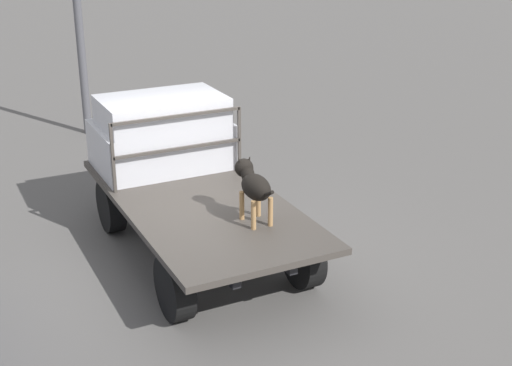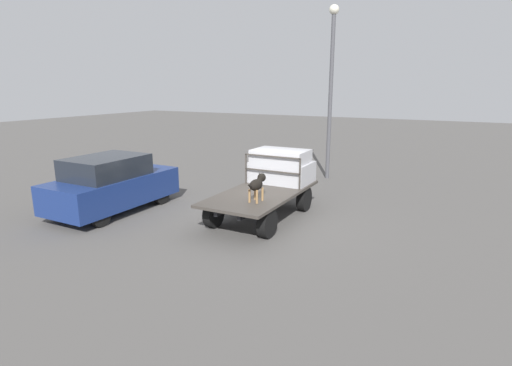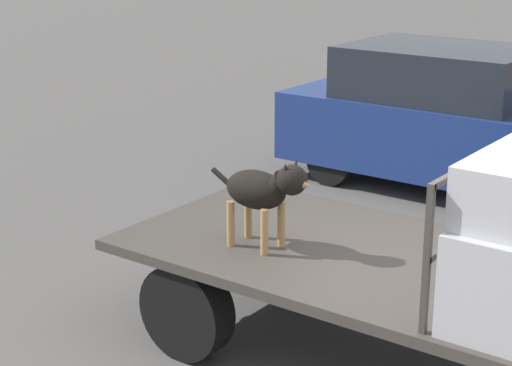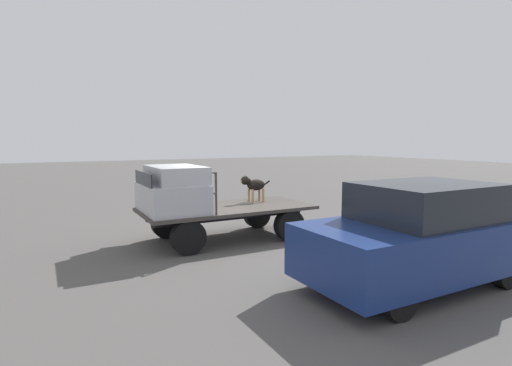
# 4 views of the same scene
# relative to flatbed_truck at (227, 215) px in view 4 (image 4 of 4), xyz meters

# --- Properties ---
(ground_plane) EXTENTS (80.00, 80.00, 0.00)m
(ground_plane) POSITION_rel_flatbed_truck_xyz_m (0.00, 0.00, -0.60)
(ground_plane) COLOR #514F4C
(flatbed_truck) EXTENTS (4.17, 1.96, 0.82)m
(flatbed_truck) POSITION_rel_flatbed_truck_xyz_m (0.00, 0.00, 0.00)
(flatbed_truck) COLOR black
(flatbed_truck) RESTS_ON ground
(truck_cab) EXTENTS (1.29, 1.84, 1.05)m
(truck_cab) POSITION_rel_flatbed_truck_xyz_m (1.36, 0.00, 0.71)
(truck_cab) COLOR #B7B7BC
(truck_cab) RESTS_ON flatbed_truck
(truck_headboard) EXTENTS (0.04, 1.84, 0.95)m
(truck_headboard) POSITION_rel_flatbed_truck_xyz_m (0.67, 0.00, 0.84)
(truck_headboard) COLOR #3D3833
(truck_headboard) RESTS_ON flatbed_truck
(dog) EXTENTS (0.91, 0.29, 0.73)m
(dog) POSITION_rel_flatbed_truck_xyz_m (-0.91, -0.34, 0.68)
(dog) COLOR #9E7547
(dog) RESTS_ON flatbed_truck
(parked_sedan) EXTENTS (4.04, 1.87, 1.74)m
(parked_sedan) POSITION_rel_flatbed_truck_xyz_m (-1.53, 4.41, 0.26)
(parked_sedan) COLOR black
(parked_sedan) RESTS_ON ground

